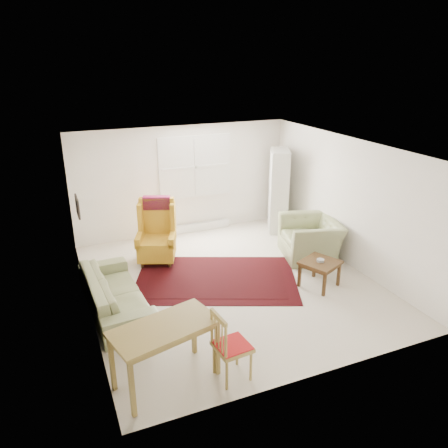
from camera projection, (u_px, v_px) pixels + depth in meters
name	position (u px, v px, depth m)	size (l,w,h in m)	color
room	(227.00, 215.00, 7.82)	(5.04, 5.54, 2.51)	beige
rug	(216.00, 278.00, 8.19)	(2.96, 1.91, 0.03)	black
sofa	(115.00, 286.00, 7.06)	(2.15, 0.84, 0.87)	#868E5E
armchair	(311.00, 234.00, 8.99)	(1.23, 1.08, 0.96)	#868E5E
wingback_chair	(156.00, 232.00, 8.68)	(0.74, 0.79, 1.29)	gold
coffee_table	(319.00, 274.00, 7.87)	(0.60, 0.60, 0.49)	#482E16
stool	(165.00, 246.00, 9.01)	(0.37, 0.37, 0.50)	white
cabinet	(279.00, 191.00, 10.20)	(0.41, 0.77, 1.94)	silver
desk	(166.00, 354.00, 5.48)	(1.32, 0.66, 0.83)	olive
desk_chair	(232.00, 345.00, 5.53)	(0.43, 0.43, 0.99)	olive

